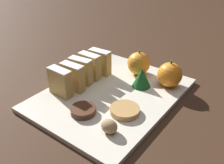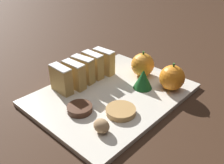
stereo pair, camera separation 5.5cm
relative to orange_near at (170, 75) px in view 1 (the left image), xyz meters
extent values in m
plane|color=#382316|center=(-0.10, -0.12, -0.04)|extent=(6.00, 6.00, 0.00)
cube|color=silver|center=(-0.10, -0.12, -0.04)|extent=(0.29, 0.38, 0.01)
cube|color=tan|center=(-0.19, -0.20, 0.00)|extent=(0.06, 0.03, 0.07)
cube|color=white|center=(-0.19, -0.20, 0.04)|extent=(0.06, 0.03, 0.00)
cube|color=tan|center=(-0.19, -0.16, 0.00)|extent=(0.06, 0.03, 0.07)
cube|color=white|center=(-0.19, -0.16, 0.04)|extent=(0.06, 0.03, 0.00)
cube|color=tan|center=(-0.19, -0.12, 0.00)|extent=(0.07, 0.03, 0.07)
cube|color=white|center=(-0.19, -0.12, 0.04)|extent=(0.06, 0.03, 0.00)
cube|color=tan|center=(-0.19, -0.09, 0.00)|extent=(0.06, 0.03, 0.07)
cube|color=white|center=(-0.19, -0.09, 0.04)|extent=(0.06, 0.02, 0.00)
cube|color=tan|center=(-0.19, -0.05, 0.00)|extent=(0.06, 0.03, 0.07)
cube|color=white|center=(-0.19, -0.05, 0.04)|extent=(0.06, 0.03, 0.00)
sphere|color=orange|center=(0.00, 0.00, 0.00)|extent=(0.06, 0.06, 0.06)
cylinder|color=#38702D|center=(0.00, 0.00, 0.03)|extent=(0.01, 0.01, 0.01)
sphere|color=orange|center=(-0.10, 0.01, 0.00)|extent=(0.06, 0.06, 0.06)
cylinder|color=#38702D|center=(-0.10, 0.01, 0.03)|extent=(0.01, 0.00, 0.01)
ellipsoid|color=tan|center=(-0.01, -0.24, -0.02)|extent=(0.03, 0.03, 0.03)
cylinder|color=#472819|center=(-0.10, -0.22, -0.02)|extent=(0.06, 0.06, 0.01)
cylinder|color=tan|center=(-0.03, -0.16, -0.03)|extent=(0.07, 0.07, 0.01)
cone|color=#195623|center=(-0.06, -0.05, -0.01)|extent=(0.05, 0.05, 0.05)
camera|label=1|loc=(0.22, -0.54, 0.30)|focal=40.00mm
camera|label=2|loc=(0.26, -0.50, 0.30)|focal=40.00mm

